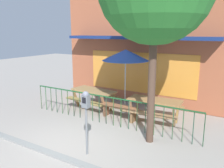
% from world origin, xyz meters
% --- Properties ---
extents(ground, '(40.00, 40.00, 0.00)m').
position_xyz_m(ground, '(0.00, 0.00, 0.00)').
color(ground, '#9F988F').
extents(pub_storefront, '(7.34, 1.30, 4.65)m').
position_xyz_m(pub_storefront, '(0.00, 4.80, 2.33)').
color(pub_storefront, '#543223').
rests_on(pub_storefront, ground).
extents(patio_fence_front, '(6.19, 0.04, 0.97)m').
position_xyz_m(patio_fence_front, '(-0.00, 1.90, 0.66)').
color(patio_fence_front, '#1B4F28').
rests_on(patio_fence_front, ground).
extents(picnic_table_left, '(1.94, 1.55, 0.79)m').
position_xyz_m(picnic_table_left, '(-1.29, 3.02, 0.61)').
color(picnic_table_left, '#9E7E4E').
rests_on(picnic_table_left, ground).
extents(picnic_table_right, '(1.87, 1.46, 0.79)m').
position_xyz_m(picnic_table_right, '(1.28, 2.98, 0.61)').
color(picnic_table_right, '#A07242').
rests_on(picnic_table_right, ground).
extents(patio_umbrella, '(1.75, 1.75, 2.40)m').
position_xyz_m(patio_umbrella, '(-0.08, 3.40, 2.18)').
color(patio_umbrella, black).
rests_on(patio_umbrella, ground).
extents(patio_bench, '(1.42, 0.40, 0.48)m').
position_xyz_m(patio_bench, '(0.14, 2.54, 0.35)').
color(patio_bench, brown).
rests_on(patio_bench, ground).
extents(parking_meter_near, '(0.18, 0.17, 1.65)m').
position_xyz_m(parking_meter_near, '(0.62, -0.01, 1.27)').
color(parking_meter_near, slate).
rests_on(parking_meter_near, ground).
extents(curb_edge, '(10.28, 0.20, 0.11)m').
position_xyz_m(curb_edge, '(0.00, -0.50, 0.00)').
color(curb_edge, gray).
rests_on(curb_edge, ground).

